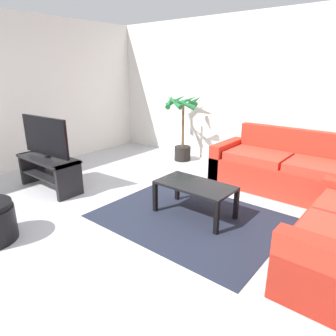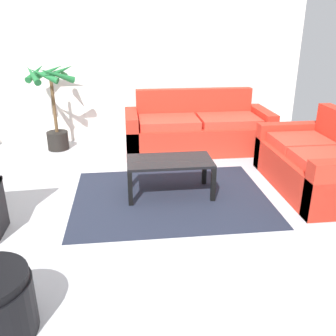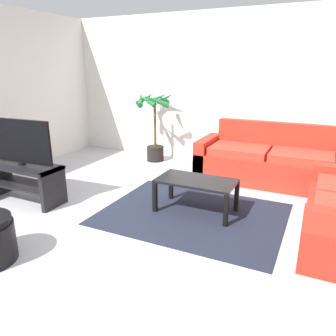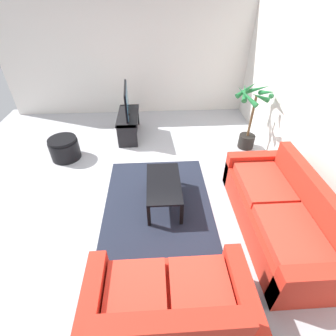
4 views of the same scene
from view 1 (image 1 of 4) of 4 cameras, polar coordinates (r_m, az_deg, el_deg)
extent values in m
plane|color=#B2B2B7|center=(3.75, -8.02, -10.34)|extent=(6.60, 6.60, 0.00)
cube|color=silver|center=(5.76, 14.33, 13.51)|extent=(6.00, 0.06, 2.70)
cube|color=red|center=(4.89, 21.53, -1.77)|extent=(2.22, 0.90, 0.42)
cube|color=red|center=(5.11, 23.45, 4.11)|extent=(1.86, 0.16, 0.48)
cube|color=red|center=(5.23, 11.08, 1.64)|extent=(0.18, 0.90, 0.62)
cube|color=red|center=(4.92, 16.60, 2.18)|extent=(0.89, 0.66, 0.12)
cube|color=red|center=(4.66, 27.11, -0.01)|extent=(0.89, 0.66, 0.12)
cube|color=red|center=(2.63, 28.90, -18.73)|extent=(0.90, 0.18, 0.62)
cube|color=black|center=(4.89, -21.83, 1.68)|extent=(1.10, 0.45, 0.04)
cube|color=black|center=(4.97, -21.47, -1.20)|extent=(1.02, 0.39, 0.03)
cube|color=black|center=(5.41, -24.26, 0.26)|extent=(0.06, 0.41, 0.51)
cube|color=black|center=(4.54, -18.22, -2.34)|extent=(0.06, 0.41, 0.51)
cube|color=black|center=(4.81, -22.32, 5.62)|extent=(1.02, 0.11, 0.57)
cube|color=teal|center=(4.82, -22.10, 5.68)|extent=(0.97, 0.07, 0.52)
cylinder|color=black|center=(4.88, -21.88, 2.13)|extent=(0.10, 0.10, 0.04)
cube|color=black|center=(3.76, 5.15, -3.24)|extent=(0.97, 0.52, 0.03)
cube|color=black|center=(3.93, -2.45, -5.53)|extent=(0.05, 0.05, 0.39)
cube|color=black|center=(3.45, 9.19, -9.42)|extent=(0.05, 0.05, 0.39)
cube|color=black|center=(4.27, 1.76, -3.54)|extent=(0.05, 0.05, 0.39)
cube|color=black|center=(3.83, 12.80, -6.73)|extent=(0.05, 0.05, 0.39)
cube|color=#1E2333|center=(3.86, 4.13, -9.28)|extent=(2.20, 1.70, 0.01)
cylinder|color=black|center=(6.12, 2.77, 2.80)|extent=(0.33, 0.33, 0.28)
cylinder|color=brown|center=(5.99, 2.85, 8.04)|extent=(0.05, 0.05, 0.85)
cone|color=#1E6A34|center=(5.82, 4.33, 12.43)|extent=(0.11, 0.37, 0.22)
cone|color=#1E6A34|center=(6.04, 5.15, 12.63)|extent=(0.50, 0.33, 0.28)
cone|color=#1E6A34|center=(6.12, 3.78, 12.75)|extent=(0.46, 0.20, 0.25)
cone|color=#1E6A34|center=(6.12, 1.65, 12.78)|extent=(0.26, 0.49, 0.27)
cone|color=#1E6A34|center=(5.97, 0.41, 12.63)|extent=(0.33, 0.50, 0.28)
cone|color=#1E6A34|center=(5.78, 1.12, 12.44)|extent=(0.47, 0.22, 0.26)
cone|color=#1E6A34|center=(5.66, 2.59, 12.30)|extent=(0.51, 0.35, 0.28)
camera|label=2|loc=(2.59, -72.96, 7.00)|focal=38.86mm
camera|label=3|loc=(0.91, -99.53, -4.65)|focal=35.03mm
camera|label=4|loc=(3.14, 64.93, 29.53)|focal=26.37mm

